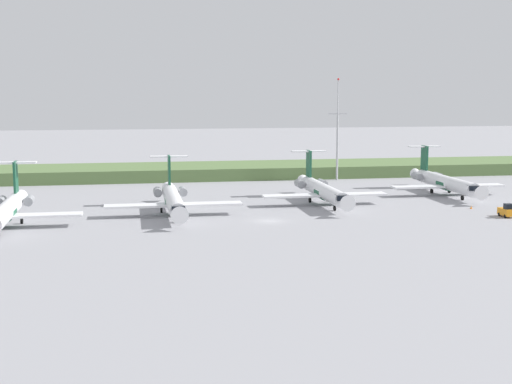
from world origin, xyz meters
The scene contains 9 objects.
ground_plane centered at (0.00, 30.00, 0.00)m, with size 500.00×500.00×0.00m, color #939399.
grass_berm centered at (0.00, 60.92, 1.42)m, with size 320.00×20.00×2.84m, color #597542.
regional_jet_nearest centered at (-40.51, 2.54, 2.54)m, with size 22.81×31.00×9.00m.
regional_jet_second centered at (-14.70, 9.09, 2.54)m, with size 22.81×31.00×9.00m.
regional_jet_third centered at (13.05, 15.69, 2.54)m, with size 22.81×31.00×9.00m.
regional_jet_fourth centered at (40.41, 23.28, 2.54)m, with size 22.81×31.00×9.00m.
antenna_mast centered at (25.82, 49.81, 9.73)m, with size 4.40×0.50×23.45m.
baggage_tug centered at (39.29, -3.26, 1.00)m, with size 1.72×3.20×2.30m.
safety_cone_front_marker centered at (37.37, 5.52, 0.28)m, with size 0.44×0.44×0.55m, color orange.
Camera 1 is at (-21.93, -111.82, 20.74)m, focal length 50.85 mm.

